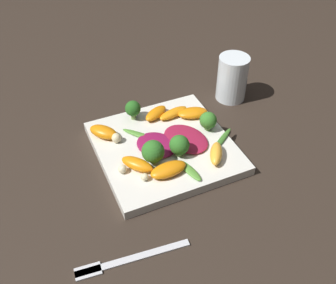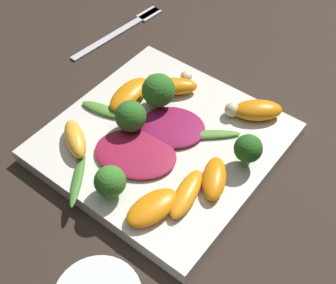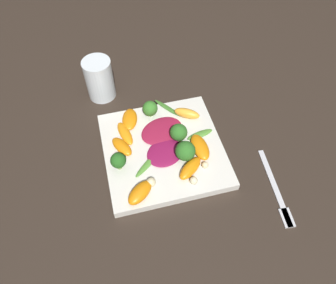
% 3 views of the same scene
% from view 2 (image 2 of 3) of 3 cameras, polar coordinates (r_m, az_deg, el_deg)
% --- Properties ---
extents(ground_plane, '(2.40, 2.40, 0.00)m').
position_cam_2_polar(ground_plane, '(0.57, -0.58, -0.68)').
color(ground_plane, '#2D231C').
extents(plate, '(0.25, 0.25, 0.02)m').
position_cam_2_polar(plate, '(0.56, -0.59, -0.06)').
color(plate, silver).
rests_on(plate, ground_plane).
extents(fork, '(0.18, 0.03, 0.01)m').
position_cam_2_polar(fork, '(0.75, -5.02, 13.87)').
color(fork, silver).
rests_on(fork, ground_plane).
extents(radicchio_leaf_0, '(0.10, 0.10, 0.01)m').
position_cam_2_polar(radicchio_leaf_0, '(0.56, 0.44, 1.84)').
color(radicchio_leaf_0, maroon).
rests_on(radicchio_leaf_0, plate).
extents(radicchio_leaf_1, '(0.10, 0.11, 0.01)m').
position_cam_2_polar(radicchio_leaf_1, '(0.54, -4.00, -1.42)').
color(radicchio_leaf_1, maroon).
rests_on(radicchio_leaf_1, plate).
extents(orange_segment_0, '(0.07, 0.04, 0.02)m').
position_cam_2_polar(orange_segment_0, '(0.60, -4.72, 5.83)').
color(orange_segment_0, orange).
rests_on(orange_segment_0, plate).
extents(orange_segment_1, '(0.07, 0.05, 0.02)m').
position_cam_2_polar(orange_segment_1, '(0.49, -1.92, -7.99)').
color(orange_segment_1, orange).
rests_on(orange_segment_1, plate).
extents(orange_segment_2, '(0.06, 0.05, 0.02)m').
position_cam_2_polar(orange_segment_2, '(0.51, 5.67, -4.43)').
color(orange_segment_2, orange).
rests_on(orange_segment_2, plate).
extents(orange_segment_3, '(0.07, 0.04, 0.01)m').
position_cam_2_polar(orange_segment_3, '(0.50, 2.26, -6.30)').
color(orange_segment_3, orange).
rests_on(orange_segment_3, plate).
extents(orange_segment_4, '(0.05, 0.06, 0.02)m').
position_cam_2_polar(orange_segment_4, '(0.55, -11.25, 0.39)').
color(orange_segment_4, '#FCAD33').
rests_on(orange_segment_4, plate).
extents(orange_segment_5, '(0.06, 0.07, 0.02)m').
position_cam_2_polar(orange_segment_5, '(0.58, 10.88, 3.84)').
color(orange_segment_5, orange).
rests_on(orange_segment_5, plate).
extents(orange_segment_6, '(0.06, 0.07, 0.02)m').
position_cam_2_polar(orange_segment_6, '(0.60, 0.61, 6.80)').
color(orange_segment_6, orange).
rests_on(orange_segment_6, plate).
extents(broccoli_floret_0, '(0.04, 0.04, 0.05)m').
position_cam_2_polar(broccoli_floret_0, '(0.57, -1.16, 6.29)').
color(broccoli_floret_0, '#7A9E51').
rests_on(broccoli_floret_0, plate).
extents(broccoli_floret_1, '(0.04, 0.04, 0.04)m').
position_cam_2_polar(broccoli_floret_1, '(0.55, -4.58, 3.09)').
color(broccoli_floret_1, '#7A9E51').
rests_on(broccoli_floret_1, plate).
extents(broccoli_floret_2, '(0.03, 0.03, 0.04)m').
position_cam_2_polar(broccoli_floret_2, '(0.52, 9.74, -0.85)').
color(broccoli_floret_2, '#7A9E51').
rests_on(broccoli_floret_2, plate).
extents(broccoli_floret_3, '(0.03, 0.03, 0.04)m').
position_cam_2_polar(broccoli_floret_3, '(0.49, -7.06, -4.83)').
color(broccoli_floret_3, '#84AD5B').
rests_on(broccoli_floret_3, plate).
extents(arugula_sprig_0, '(0.07, 0.05, 0.01)m').
position_cam_2_polar(arugula_sprig_0, '(0.53, -10.95, -4.29)').
color(arugula_sprig_0, '#3D7528').
rests_on(arugula_sprig_0, plate).
extents(arugula_sprig_1, '(0.07, 0.08, 0.01)m').
position_cam_2_polar(arugula_sprig_1, '(0.56, 4.14, 0.90)').
color(arugula_sprig_1, '#518E33').
rests_on(arugula_sprig_1, plate).
extents(arugula_sprig_2, '(0.03, 0.06, 0.01)m').
position_cam_2_polar(arugula_sprig_2, '(0.59, -7.90, 3.93)').
color(arugula_sprig_2, '#518E33').
rests_on(arugula_sprig_2, plate).
extents(macadamia_nut_0, '(0.01, 0.01, 0.01)m').
position_cam_2_polar(macadamia_nut_0, '(0.62, -1.88, 7.74)').
color(macadamia_nut_0, beige).
rests_on(macadamia_nut_0, plate).
extents(macadamia_nut_1, '(0.02, 0.02, 0.02)m').
position_cam_2_polar(macadamia_nut_1, '(0.58, 7.82, 3.92)').
color(macadamia_nut_1, beige).
rests_on(macadamia_nut_1, plate).
extents(macadamia_nut_2, '(0.02, 0.02, 0.02)m').
position_cam_2_polar(macadamia_nut_2, '(0.62, 2.24, 7.98)').
color(macadamia_nut_2, beige).
rests_on(macadamia_nut_2, plate).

